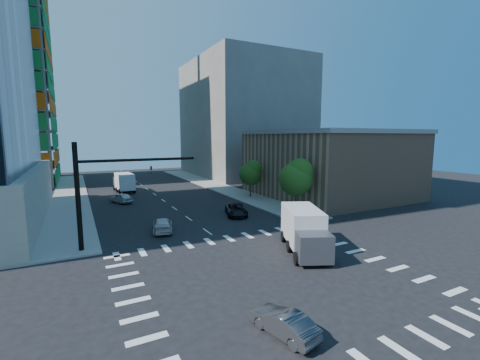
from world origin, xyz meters
TOP-DOWN VIEW (x-y plane):
  - ground at (0.00, 0.00)m, footprint 160.00×160.00m
  - road_markings at (0.00, 0.00)m, footprint 20.00×20.00m
  - sidewalk_ne at (12.50, 40.00)m, footprint 5.00×60.00m
  - sidewalk_nw at (-12.50, 40.00)m, footprint 5.00×60.00m
  - commercial_building at (25.00, 22.00)m, footprint 20.50×22.50m
  - bg_building_ne at (27.00, 55.00)m, footprint 24.00×30.00m
  - signal_mast_nw at (-10.00, 11.50)m, footprint 10.20×0.40m
  - tree_south at (12.63, 13.90)m, footprint 4.16×4.16m
  - tree_north at (12.93, 25.90)m, footprint 3.54×3.52m
  - car_nb_far at (5.65, 16.72)m, footprint 3.77×5.48m
  - car_sb_near at (-3.99, 14.22)m, footprint 2.92×4.93m
  - car_sb_mid at (-5.87, 31.15)m, footprint 3.33×4.59m
  - car_sb_cross at (-3.03, -5.68)m, footprint 2.09×3.93m
  - box_truck_near at (5.02, 2.72)m, footprint 5.39×7.32m
  - box_truck_far at (-4.18, 41.20)m, footprint 3.06×6.42m

SIDE VIEW (x-z plane):
  - ground at x=0.00m, z-range 0.00..0.00m
  - road_markings at x=0.00m, z-range 0.00..0.01m
  - sidewalk_ne at x=12.50m, z-range 0.00..0.15m
  - sidewalk_nw at x=-12.50m, z-range 0.00..0.15m
  - car_sb_cross at x=-3.03m, z-range 0.00..1.23m
  - car_sb_near at x=-3.99m, z-range 0.00..1.34m
  - car_nb_far at x=5.65m, z-range 0.00..1.39m
  - car_sb_mid at x=-5.87m, z-range 0.00..1.45m
  - box_truck_far at x=-4.18m, z-range -0.19..3.10m
  - box_truck_near at x=5.02m, z-range -0.20..3.33m
  - tree_north at x=12.93m, z-range 1.10..6.88m
  - tree_south at x=12.63m, z-range 1.27..8.10m
  - commercial_building at x=25.00m, z-range 0.01..10.61m
  - signal_mast_nw at x=-10.00m, z-range 0.99..9.99m
  - bg_building_ne at x=27.00m, z-range 0.00..28.00m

